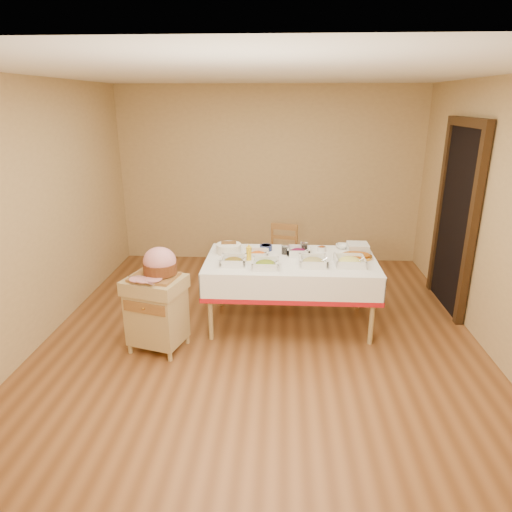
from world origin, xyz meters
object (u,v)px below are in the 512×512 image
Objects in this scene: ham_on_board at (159,265)px; plate_stack at (358,248)px; dining_chair at (282,257)px; bread_basket at (229,248)px; butcher_cart at (157,309)px; preserve_jar_right at (304,247)px; preserve_jar_left at (285,250)px; brass_platter at (356,256)px; mustard_bottle at (249,253)px; dining_table at (291,273)px.

ham_on_board reaches higher than plate_stack.
dining_chair is 1.10m from bread_basket.
butcher_cart is 2.73× the size of bread_basket.
preserve_jar_right reaches higher than butcher_cart.
ham_on_board is at bearing -148.59° from preserve_jar_right.
preserve_jar_left is at bearing 32.33° from butcher_cart.
brass_platter is at bearing 18.46° from ham_on_board.
dining_chair is 1.88× the size of ham_on_board.
bread_basket is (-0.24, 0.23, -0.03)m from mustard_bottle.
dining_table is at bearing 25.51° from butcher_cart.
brass_platter is (1.14, 0.12, -0.06)m from mustard_bottle.
preserve_jar_left is (1.21, 0.76, -0.07)m from ham_on_board.
bread_basket reaches higher than plate_stack.
dining_table is 0.83m from plate_stack.
mustard_bottle is at bearing -150.11° from preserve_jar_left.
preserve_jar_left is 0.49× the size of plate_stack.
preserve_jar_left reaches higher than plate_stack.
ham_on_board is 1.98× the size of plate_stack.
dining_chair is at bearing 53.38° from butcher_cart.
dining_table is 0.28m from preserve_jar_left.
preserve_jar_left is 0.95× the size of preserve_jar_right.
ham_on_board is at bearing -127.11° from bread_basket.
bread_basket is (-0.60, -0.84, 0.38)m from dining_chair.
plate_stack is at bearing -40.80° from dining_chair.
butcher_cart is at bearing -154.49° from dining_table.
dining_table is 1.47m from butcher_cart.
preserve_jar_right is (1.47, 0.91, 0.38)m from butcher_cart.
dining_chair is at bearing 95.31° from dining_table.
preserve_jar_left reaches higher than brass_platter.
preserve_jar_left is (1.26, 0.80, 0.38)m from butcher_cart.
butcher_cart is 6.41× the size of preserve_jar_right.
brass_platter is (-0.05, -0.22, -0.03)m from plate_stack.
butcher_cart is 1.09m from bread_basket.
brass_platter is at bearing -103.40° from plate_stack.
dining_table is at bearing -174.76° from brass_platter.
mustard_bottle is (0.87, 0.57, 0.41)m from butcher_cart.
preserve_jar_right is 0.33× the size of brass_platter.
preserve_jar_left is at bearing -171.49° from plate_stack.
ham_on_board is (0.05, 0.04, 0.45)m from butcher_cart.
brass_platter is (0.79, -0.95, 0.34)m from dining_chair.
ham_on_board reaches higher than dining_chair.
preserve_jar_left is 0.63m from bread_basket.
dining_table reaches higher than butcher_cart.
preserve_jar_right is at bearing 158.62° from brass_platter.
bread_basket is (0.58, 0.77, -0.07)m from ham_on_board.
mustard_bottle reaches higher than plate_stack.
brass_platter reaches higher than butcher_cart.
bread_basket reaches higher than brass_platter.
dining_table is 1.43m from ham_on_board.
ham_on_board reaches higher than preserve_jar_left.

